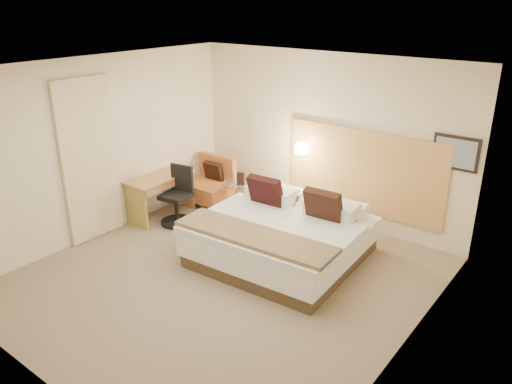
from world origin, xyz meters
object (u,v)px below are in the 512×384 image
Objects in this scene: bed at (283,236)px; lounge_chair at (210,185)px; desk_chair at (178,200)px; side_table at (237,197)px; desk at (161,185)px.

lounge_chair is (-2.19, 0.89, -0.01)m from bed.
lounge_chair is 0.88× the size of desk_chair.
desk_chair reaches higher than side_table.
bed is 1.69m from side_table.
bed is at bearing 1.47° from desk.
side_table is at bearing 59.15° from desk_chair.
desk is at bearing -102.35° from lounge_chair.
desk is (-0.21, -0.95, 0.24)m from lounge_chair.
bed reaches higher than lounge_chair.
desk_chair is at bearing -120.85° from side_table.
lounge_chair is 1.36× the size of side_table.
bed reaches higher than side_table.
lounge_chair is 1.00m from desk.
side_table is 1.02m from desk_chair.
bed reaches higher than desk_chair.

